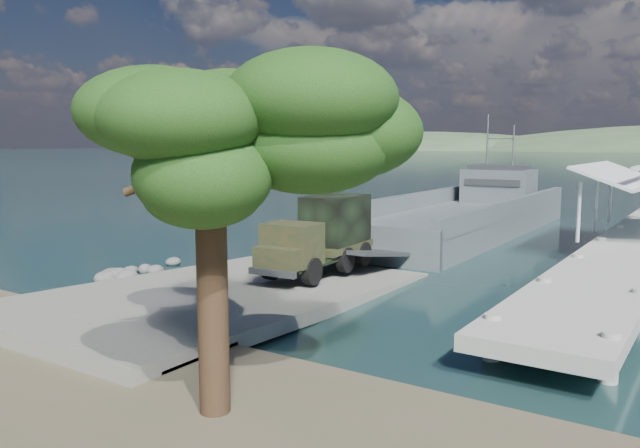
% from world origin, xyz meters
% --- Properties ---
extents(ground, '(1400.00, 1400.00, 0.00)m').
position_xyz_m(ground, '(0.00, 0.00, 0.00)').
color(ground, '#173739').
rests_on(ground, ground).
extents(boat_ramp, '(10.00, 18.00, 0.50)m').
position_xyz_m(boat_ramp, '(0.00, -1.00, 0.25)').
color(boat_ramp, slate).
rests_on(boat_ramp, ground).
extents(shoreline_rocks, '(3.20, 5.60, 0.90)m').
position_xyz_m(shoreline_rocks, '(-6.20, 0.50, 0.00)').
color(shoreline_rocks, '#4D4D4B').
rests_on(shoreline_rocks, ground).
extents(landing_craft, '(8.39, 32.02, 9.48)m').
position_xyz_m(landing_craft, '(0.99, 22.34, 0.78)').
color(landing_craft, '#4E595C').
rests_on(landing_craft, ground).
extents(military_truck, '(2.78, 7.51, 3.42)m').
position_xyz_m(military_truck, '(1.45, 3.99, 2.20)').
color(military_truck, black).
rests_on(military_truck, boat_ramp).
extents(soldier, '(0.77, 0.54, 2.02)m').
position_xyz_m(soldier, '(-2.63, 0.68, 1.51)').
color(soldier, '#1F321C').
rests_on(soldier, boat_ramp).
extents(overhang_tree, '(8.65, 7.96, 7.85)m').
position_xyz_m(overhang_tree, '(7.09, -9.34, 6.29)').
color(overhang_tree, black).
rests_on(overhang_tree, ground).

